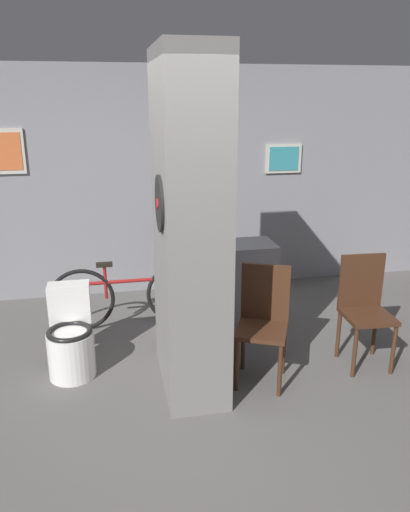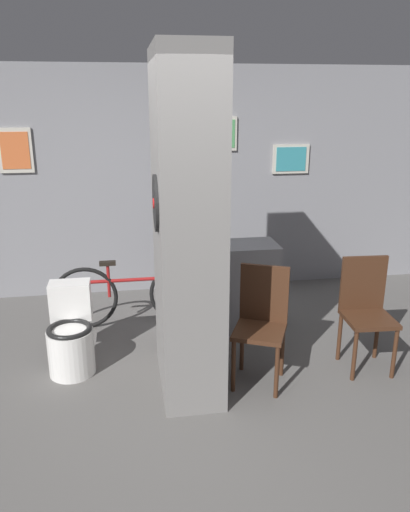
# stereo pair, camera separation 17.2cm
# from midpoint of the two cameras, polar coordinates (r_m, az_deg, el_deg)

# --- Properties ---
(ground_plane) EXTENTS (14.00, 14.00, 0.00)m
(ground_plane) POSITION_cam_midpoint_polar(r_m,az_deg,el_deg) (3.89, 0.42, -17.74)
(ground_plane) COLOR #5B5956
(wall_back) EXTENTS (8.00, 0.09, 2.60)m
(wall_back) POSITION_cam_midpoint_polar(r_m,az_deg,el_deg) (5.85, -3.84, 8.38)
(wall_back) COLOR gray
(wall_back) RESTS_ON ground_plane
(pillar_center) EXTENTS (0.49, 0.99, 2.60)m
(pillar_center) POSITION_cam_midpoint_polar(r_m,az_deg,el_deg) (3.78, -0.75, 3.07)
(pillar_center) COLOR gray
(pillar_center) RESTS_ON ground_plane
(counter_shelf) EXTENTS (1.15, 0.44, 0.88)m
(counter_shelf) POSITION_cam_midpoint_polar(r_m,az_deg,el_deg) (4.98, 2.55, -3.64)
(counter_shelf) COLOR gray
(counter_shelf) RESTS_ON ground_plane
(toilet) EXTENTS (0.39, 0.55, 0.73)m
(toilet) POSITION_cam_midpoint_polar(r_m,az_deg,el_deg) (4.43, -13.99, -8.90)
(toilet) COLOR white
(toilet) RESTS_ON ground_plane
(chair_near_pillar) EXTENTS (0.53, 0.53, 0.97)m
(chair_near_pillar) POSITION_cam_midpoint_polar(r_m,az_deg,el_deg) (4.10, 7.66, -7.26)
(chair_near_pillar) COLOR #422616
(chair_near_pillar) RESTS_ON ground_plane
(chair_by_doorway) EXTENTS (0.42, 0.42, 0.97)m
(chair_by_doorway) POSITION_cam_midpoint_polar(r_m,az_deg,el_deg) (4.52, 18.97, -5.67)
(chair_by_doorway) COLOR #422616
(chair_by_doorway) RESTS_ON ground_plane
(bicycle) EXTENTS (1.62, 0.42, 0.70)m
(bicycle) POSITION_cam_midpoint_polar(r_m,az_deg,el_deg) (5.12, -7.17, -4.33)
(bicycle) COLOR black
(bicycle) RESTS_ON ground_plane
(bottle_tall) EXTENTS (0.09, 0.09, 0.29)m
(bottle_tall) POSITION_cam_midpoint_polar(r_m,az_deg,el_deg) (4.75, -0.19, 2.30)
(bottle_tall) COLOR #19598C
(bottle_tall) RESTS_ON counter_shelf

